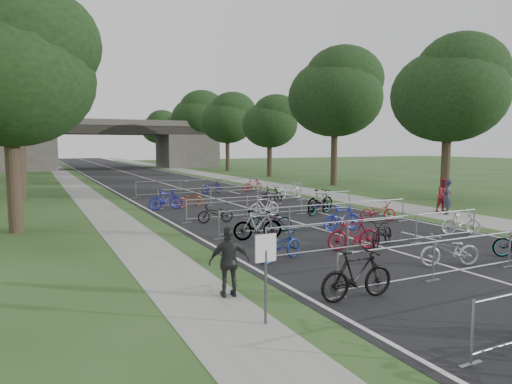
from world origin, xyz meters
TOP-DOWN VIEW (x-y plane):
  - road at (0.00, 50.00)m, footprint 11.00×140.00m
  - sidewalk_right at (8.00, 50.00)m, footprint 3.00×140.00m
  - sidewalk_left at (-7.50, 50.00)m, footprint 2.00×140.00m
  - lane_markings at (0.00, 50.00)m, footprint 0.12×140.00m
  - overpass_bridge at (0.00, 65.00)m, footprint 31.00×8.00m
  - park_sign at (-6.80, 3.00)m, footprint 0.45×0.06m
  - tree_left_0 at (-11.39, 15.93)m, footprint 6.72×6.72m
  - tree_right_0 at (13.11, 15.93)m, footprint 7.17×7.17m
  - tree_left_1 at (-11.39, 27.93)m, footprint 7.56×7.56m
  - tree_right_1 at (13.11, 27.93)m, footprint 8.18×8.18m
  - tree_left_2 at (-11.39, 39.93)m, footprint 8.40×8.40m
  - tree_right_2 at (13.11, 39.93)m, footprint 6.16×6.16m
  - tree_left_3 at (-11.39, 51.93)m, footprint 6.72×6.72m
  - tree_right_3 at (13.11, 51.93)m, footprint 7.17×7.17m
  - tree_left_4 at (-11.39, 63.93)m, footprint 7.56×7.56m
  - tree_right_4 at (13.11, 63.93)m, footprint 8.18×8.18m
  - tree_left_5 at (-11.39, 75.93)m, footprint 8.40×8.40m
  - tree_right_5 at (13.11, 75.93)m, footprint 6.16×6.16m
  - tree_left_6 at (-11.39, 87.93)m, footprint 6.72×6.72m
  - tree_right_6 at (13.11, 87.93)m, footprint 7.17×7.17m
  - barrier_row_1 at (0.00, 3.60)m, footprint 9.70×0.08m
  - barrier_row_2 at (0.00, 7.20)m, footprint 9.70×0.08m
  - barrier_row_3 at (0.00, 11.00)m, footprint 9.70×0.08m
  - barrier_row_4 at (0.00, 15.00)m, footprint 9.70×0.08m
  - barrier_row_5 at (0.00, 20.00)m, footprint 9.70×0.08m
  - barrier_row_6 at (0.00, 26.00)m, footprint 9.70×0.08m
  - bike_4 at (-4.26, 3.32)m, footprint 1.96×0.64m
  - bike_5 at (0.04, 4.42)m, footprint 1.92×1.19m
  - bike_8 at (-4.11, 7.18)m, footprint 1.93×1.19m
  - bike_9 at (-1.22, 7.30)m, footprint 1.92×0.93m
  - bike_10 at (0.09, 7.33)m, footprint 1.87×1.41m
  - bike_11 at (4.30, 7.54)m, footprint 1.68×1.05m
  - bike_12 at (-3.35, 10.24)m, footprint 1.94×0.89m
  - bike_13 at (-2.13, 11.53)m, footprint 1.82×1.35m
  - bike_14 at (0.60, 10.34)m, footprint 1.81×0.63m
  - bike_15 at (3.48, 11.45)m, footprint 1.85×1.07m
  - bike_16 at (-3.40, 14.44)m, footprint 1.70×0.69m
  - bike_17 at (-0.63, 14.95)m, footprint 1.87×0.80m
  - bike_18 at (2.21, 14.39)m, footprint 2.09×1.41m
  - bike_19 at (2.86, 15.23)m, footprint 2.08×1.07m
  - bike_20 at (-4.30, 19.59)m, footprint 1.90×0.60m
  - bike_21 at (-2.77, 20.03)m, footprint 1.83×1.05m
  - bike_22 at (2.00, 19.15)m, footprint 1.84×0.85m
  - bike_23 at (4.30, 20.88)m, footprint 2.23×1.23m
  - bike_26 at (0.83, 26.03)m, footprint 2.00×1.15m
  - bike_27 at (4.30, 26.35)m, footprint 1.70×0.67m
  - pedestrian_a at (8.08, 11.53)m, footprint 0.80×0.75m
  - pedestrian_b at (8.65, 12.21)m, footprint 0.98×0.82m
  - pedestrian_c at (-6.80, 4.83)m, footprint 1.04×0.59m

SIDE VIEW (x-z plane):
  - lane_markings at x=0.00m, z-range 0.00..0.00m
  - road at x=0.00m, z-range 0.00..0.01m
  - sidewalk_right at x=8.00m, z-range 0.00..0.01m
  - sidewalk_left at x=-7.50m, z-range 0.00..0.01m
  - bike_16 at x=-3.40m, z-range 0.00..0.87m
  - bike_21 at x=-2.77m, z-range 0.00..0.91m
  - bike_13 at x=-2.13m, z-range 0.00..0.91m
  - bike_15 at x=3.48m, z-range 0.00..0.92m
  - bike_10 at x=0.09m, z-range 0.00..0.94m
  - bike_5 at x=0.04m, z-range 0.00..0.95m
  - bike_8 at x=-4.11m, z-range 0.00..0.96m
  - bike_11 at x=4.30m, z-range 0.00..0.98m
  - bike_26 at x=0.83m, z-range 0.00..0.99m
  - bike_27 at x=4.30m, z-range 0.00..0.99m
  - bike_18 at x=2.21m, z-range 0.00..1.04m
  - bike_22 at x=2.00m, z-range 0.00..1.06m
  - bike_14 at x=0.60m, z-range 0.00..1.07m
  - bike_17 at x=-0.63m, z-range 0.00..1.09m
  - barrier_row_1 at x=0.00m, z-range 0.00..1.10m
  - barrier_row_2 at x=0.00m, z-range 0.00..1.10m
  - barrier_row_3 at x=0.00m, z-range 0.00..1.10m
  - barrier_row_4 at x=0.00m, z-range 0.00..1.10m
  - barrier_row_5 at x=0.00m, z-range 0.00..1.10m
  - barrier_row_6 at x=0.00m, z-range 0.00..1.10m
  - bike_9 at x=-1.22m, z-range 0.00..1.11m
  - bike_23 at x=4.30m, z-range 0.00..1.11m
  - bike_12 at x=-3.35m, z-range 0.00..1.12m
  - bike_20 at x=-4.30m, z-range 0.00..1.13m
  - bike_4 at x=-4.26m, z-range 0.00..1.16m
  - bike_19 at x=2.86m, z-range 0.00..1.20m
  - pedestrian_c at x=-6.80m, z-range 0.00..1.67m
  - pedestrian_b at x=8.65m, z-range 0.00..1.80m
  - pedestrian_a at x=8.08m, z-range 0.00..1.83m
  - park_sign at x=-6.80m, z-range 0.36..2.18m
  - overpass_bridge at x=0.00m, z-range 0.01..7.06m
  - tree_right_2 at x=13.11m, z-range 1.25..10.64m
  - tree_right_5 at x=13.11m, z-range 1.25..10.64m
  - tree_left_0 at x=-11.39m, z-range 1.36..11.61m
  - tree_left_3 at x=-11.39m, z-range 1.36..11.61m
  - tree_left_6 at x=-11.39m, z-range 1.36..11.61m
  - tree_right_0 at x=13.11m, z-range 1.46..12.39m
  - tree_right_3 at x=13.11m, z-range 1.46..12.39m
  - tree_right_6 at x=13.11m, z-range 1.46..12.39m
  - tree_left_1 at x=-11.39m, z-range 1.54..13.07m
  - tree_left_4 at x=-11.39m, z-range 1.54..13.07m
  - tree_right_1 at x=13.11m, z-range 1.67..14.13m
  - tree_right_4 at x=13.11m, z-range 1.67..14.13m
  - tree_left_2 at x=-11.39m, z-range 1.71..14.52m
  - tree_left_5 at x=-11.39m, z-range 1.71..14.52m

